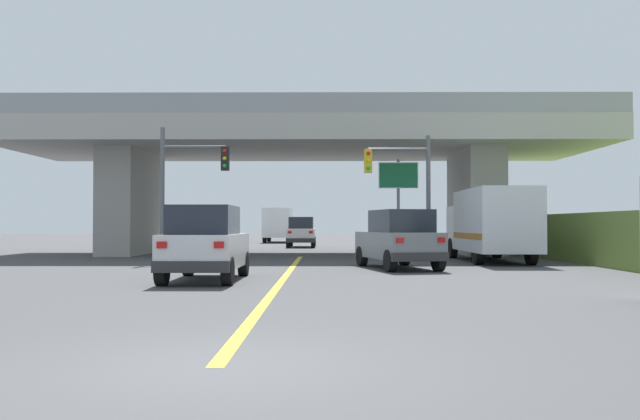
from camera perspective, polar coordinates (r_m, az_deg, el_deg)
The scene contains 11 objects.
ground at distance 34.63m, azimuth -1.49°, elevation -3.75°, with size 160.00×160.00×0.00m, color #424244.
overpass_bridge at distance 34.79m, azimuth -1.49°, elevation 4.68°, with size 29.27×10.25×7.34m.
lane_divider_stripe at distance 19.59m, azimuth -2.99°, elevation -5.67°, with size 0.20×24.68×0.01m, color yellow.
suv_lead at distance 18.52m, azimuth -9.63°, elevation -2.79°, with size 1.89×4.38×2.02m.
suv_crossing at distance 23.36m, azimuth 6.67°, elevation -2.47°, with size 2.81×4.68×2.02m.
box_truck at distance 28.49m, azimuth 14.22°, elevation -1.11°, with size 2.33×7.48×2.92m.
sedan_oncoming at distance 45.53m, azimuth -1.57°, elevation -1.88°, with size 1.88×4.66×2.02m.
traffic_signal_nearside at distance 27.86m, azimuth 7.26°, elevation 2.46°, with size 2.71×0.36×5.17m.
traffic_signal_farside at distance 27.70m, azimuth -11.32°, elevation 2.65°, with size 2.78×0.36×5.43m.
highway_sign at distance 32.04m, azimuth 6.63°, elevation 2.21°, with size 1.87×0.17×4.62m.
semi_truck_distant at distance 58.10m, azimuth -3.54°, elevation -1.22°, with size 2.33×6.50×2.90m.
Camera 1 is at (1.17, -7.16, 1.52)m, focal length 37.92 mm.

